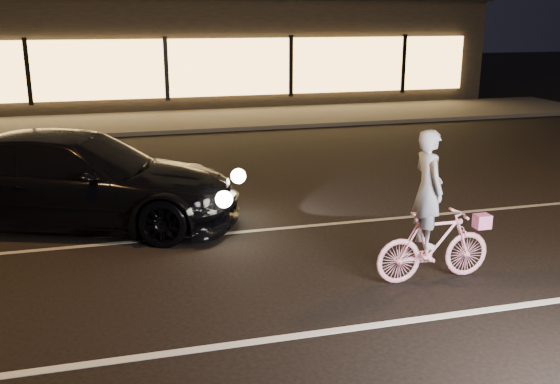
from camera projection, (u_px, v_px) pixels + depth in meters
name	position (u px, v px, depth m)	size (l,w,h in m)	color
ground	(276.00, 281.00, 8.26)	(90.00, 90.00, 0.00)	black
lane_stripe_near	(311.00, 334.00, 6.87)	(60.00, 0.12, 0.01)	silver
lane_stripe_far	(245.00, 232.00, 10.12)	(60.00, 0.10, 0.01)	gray
sidewalk	(174.00, 121.00, 20.31)	(30.00, 4.00, 0.12)	#383533
storefront	(156.00, 47.00, 25.28)	(25.40, 8.42, 4.20)	black
cyclist	(432.00, 229.00, 8.09)	(1.61, 0.55, 2.03)	#FB4278
sedan	(78.00, 180.00, 10.29)	(5.76, 3.89, 1.55)	black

